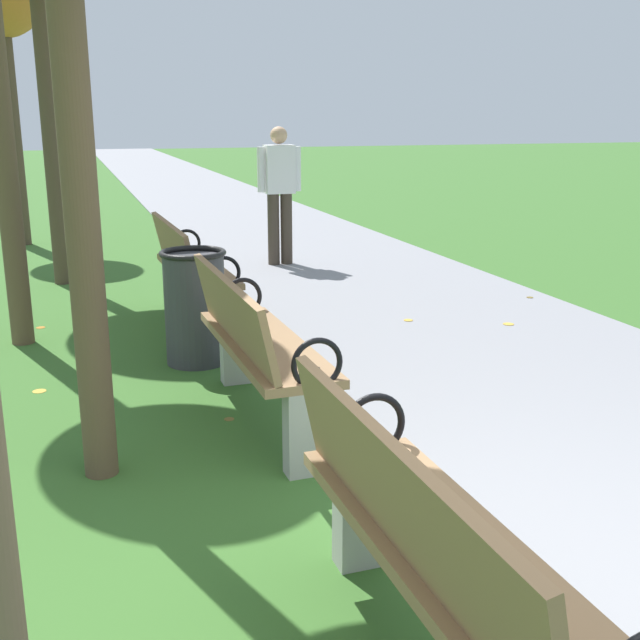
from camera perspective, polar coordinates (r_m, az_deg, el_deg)
The scene contains 7 objects.
paved_walkway at distance 20.15m, azimuth -9.67°, elevation 9.68°, with size 3.05×44.00×0.02m, color gray.
park_bench_1 at distance 2.50m, azimuth 8.54°, elevation -16.60°, with size 0.50×1.61×0.90m.
park_bench_2 at distance 4.53m, azimuth -4.75°, elevation -1.81°, with size 0.51×1.61×0.90m.
park_bench_3 at distance 6.78m, azimuth -9.47°, elevation 3.68°, with size 0.53×1.62×0.90m.
pedestrian_walking at distance 9.31m, azimuth -2.99°, elevation 9.64°, with size 0.53×0.22×1.62m.
trash_bin at distance 5.72m, azimuth -9.18°, elevation 0.98°, with size 0.48×0.48×0.84m.
scattered_leaves at distance 5.10m, azimuth -6.16°, elevation -5.55°, with size 5.37×8.05×0.02m.
Camera 1 is at (-1.50, -1.85, 1.79)m, focal length 43.56 mm.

